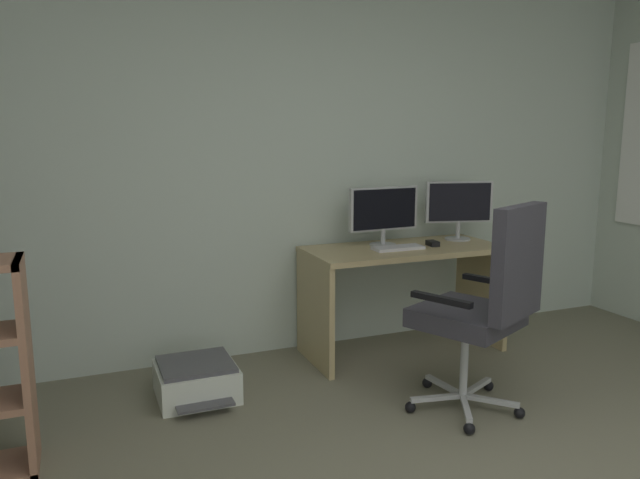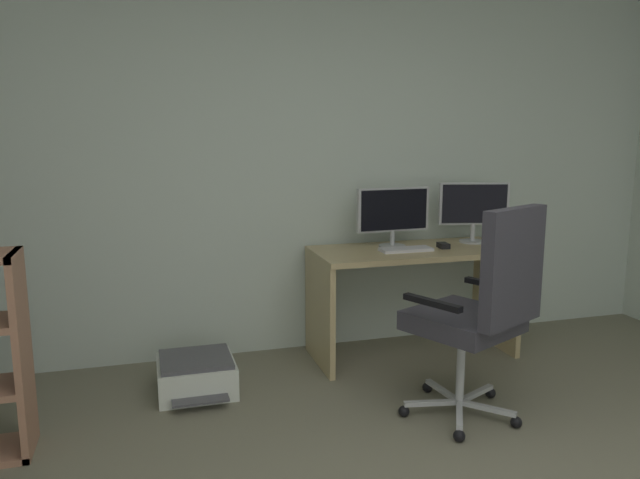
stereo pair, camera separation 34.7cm
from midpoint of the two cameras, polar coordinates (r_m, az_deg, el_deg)
The scene contains 8 objects.
wall_back at distance 4.10m, azimuth -5.23°, elevation 7.52°, with size 5.48×0.10×2.61m, color silver.
desk at distance 4.10m, azimuth 5.49°, elevation -3.48°, with size 1.33×0.60×0.73m.
monitor_main at distance 4.05m, azimuth 3.60°, elevation 2.67°, with size 0.51×0.18×0.40m.
monitor_secondary at distance 4.34m, azimuth 10.79°, elevation 3.24°, with size 0.48×0.18×0.42m.
keyboard at distance 3.97m, azimuth 4.91°, elevation -0.82°, with size 0.34×0.13×0.02m, color silver.
computer_mouse at distance 4.11m, azimuth 8.24°, elevation -0.38°, with size 0.06×0.10×0.03m, color black.
office_chair at distance 3.21m, azimuth 12.42°, elevation -5.73°, with size 0.66×0.70×1.14m.
printer at distance 3.62m, azimuth -14.37°, elevation -12.78°, with size 0.44×0.50×0.21m.
Camera 1 is at (-1.36, -1.08, 1.49)m, focal length 33.88 mm.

